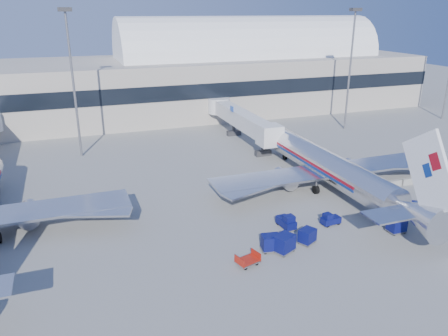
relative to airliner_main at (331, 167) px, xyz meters
name	(u,v)px	position (x,y,z in m)	size (l,w,h in m)	color
ground	(276,213)	(-10.00, -4.51, -2.93)	(260.00, 260.00, 0.00)	gray
terminal	(103,83)	(-23.60, 51.46, 4.60)	(170.00, 28.15, 21.00)	#B2AA9E
airliner_main	(331,167)	(0.00, 0.00, 0.00)	(32.00, 37.26, 12.07)	silver
jetbridge_near	(238,117)	(-2.40, 26.30, 1.00)	(4.40, 27.50, 6.25)	silver
mast_west	(71,62)	(-30.00, 25.49, 11.87)	(2.00, 1.20, 22.60)	slate
mast_east	(352,52)	(20.00, 25.49, 11.87)	(2.00, 1.20, 22.60)	slate
barrier_near	(391,184)	(8.00, -2.51, -2.48)	(3.00, 0.55, 0.90)	#9E9E96
barrier_mid	(411,181)	(11.30, -2.51, -2.48)	(3.00, 0.55, 0.90)	#9E9E96
barrier_far	(430,178)	(14.60, -2.51, -2.48)	(3.00, 0.55, 0.90)	#9E9E96
tug_lead	(330,219)	(-5.67, -9.01, -2.30)	(2.21, 1.24, 1.38)	#0A0E4C
tug_right	(390,201)	(3.81, -7.30, -2.30)	(2.35, 1.84, 1.37)	#0A0E4C
tug_left	(287,221)	(-10.51, -8.02, -2.19)	(1.41, 2.55, 1.61)	#0A0E4C
cart_train_a	(307,236)	(-10.11, -11.69, -2.11)	(2.14, 1.98, 1.52)	#0A0E4C
cart_train_b	(284,243)	(-13.12, -12.44, -1.97)	(2.51, 2.28, 1.79)	#0A0E4C
cart_train_c	(271,243)	(-14.20, -11.77, -2.05)	(2.08, 1.72, 1.64)	#0A0E4C
cart_solo_near	(397,225)	(-0.08, -12.94, -2.08)	(1.83, 1.41, 1.59)	#0A0E4C
cart_solo_far	(418,209)	(4.72, -10.75, -2.02)	(2.43, 2.31, 1.70)	#0A0E4C
cart_open_red	(248,261)	(-17.31, -13.36, -2.53)	(2.38, 1.96, 0.55)	slate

